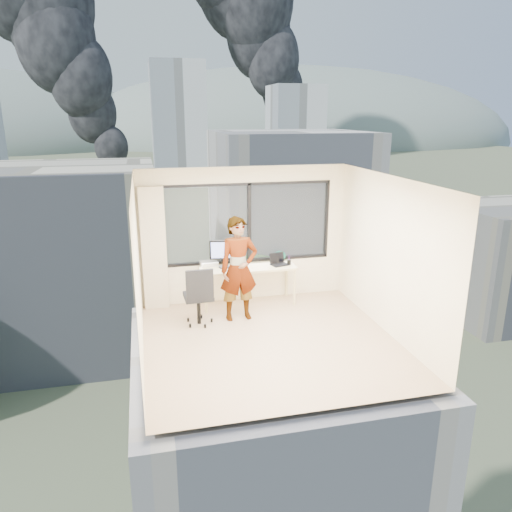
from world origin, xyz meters
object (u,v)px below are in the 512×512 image
object	(u,v)px
chair	(198,295)
laptop	(280,260)
handbag	(279,256)
desk	(248,285)
person	(239,269)
monitor	(224,254)
game_console	(209,263)

from	to	relation	value
chair	laptop	xyz separation A→B (m)	(1.65, 0.67, 0.31)
laptop	handbag	size ratio (longest dim) A/B	1.29
desk	handbag	world-z (taller)	handbag
desk	chair	world-z (taller)	chair
laptop	desk	bearing A→B (deg)	160.22
chair	laptop	size ratio (longest dim) A/B	3.24
person	handbag	size ratio (longest dim) A/B	7.21
person	monitor	distance (m)	0.72
desk	game_console	xyz separation A→B (m)	(-0.71, 0.26, 0.41)
laptop	chair	bearing A→B (deg)	-174.41
person	monitor	world-z (taller)	person
desk	chair	size ratio (longest dim) A/B	1.67
person	handbag	world-z (taller)	person
desk	monitor	bearing A→B (deg)	171.62
desk	handbag	xyz separation A→B (m)	(0.69, 0.24, 0.47)
monitor	desk	bearing A→B (deg)	1.14
game_console	laptop	bearing A→B (deg)	-20.60
laptop	game_console	bearing A→B (deg)	151.00
game_console	laptop	world-z (taller)	laptop
laptop	person	bearing A→B (deg)	-163.45
desk	game_console	world-z (taller)	game_console
monitor	laptop	bearing A→B (deg)	4.14
chair	desk	bearing A→B (deg)	32.52
person	laptop	bearing A→B (deg)	28.79
person	laptop	size ratio (longest dim) A/B	5.57
chair	person	bearing A→B (deg)	3.89
chair	handbag	xyz separation A→B (m)	(1.72, 0.95, 0.31)
handbag	desk	bearing A→B (deg)	-140.04
monitor	handbag	bearing A→B (deg)	18.43
desk	laptop	bearing A→B (deg)	-3.17
person	laptop	xyz separation A→B (m)	(0.92, 0.60, -0.08)
chair	monitor	size ratio (longest dim) A/B	2.03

